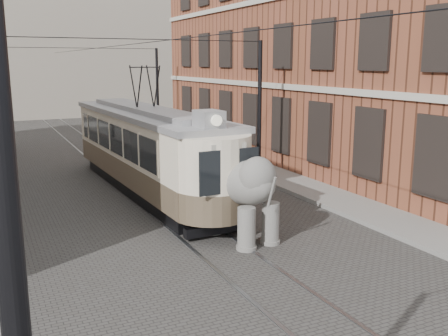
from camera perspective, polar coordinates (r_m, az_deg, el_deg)
ground at (r=15.26m, az=-2.16°, el=-7.76°), size 120.00×120.00×0.00m
tram_rails at (r=15.25m, az=-2.16°, el=-7.71°), size 1.54×80.00×0.02m
sidewalk_right at (r=18.33m, az=15.37°, el=-4.55°), size 2.00×60.00×0.15m
brick_building at (r=27.78m, az=11.69°, el=13.43°), size 8.00×26.00×12.00m
distant_block at (r=53.54m, az=-19.98°, el=13.17°), size 28.00×10.00×14.00m
catenary at (r=19.13m, az=-8.78°, el=5.36°), size 11.00×30.20×6.00m
tram at (r=20.23m, az=-8.71°, el=4.21°), size 3.12×12.59×4.96m
elephant at (r=14.80m, az=1.90°, el=-2.93°), size 3.08×4.71×2.69m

